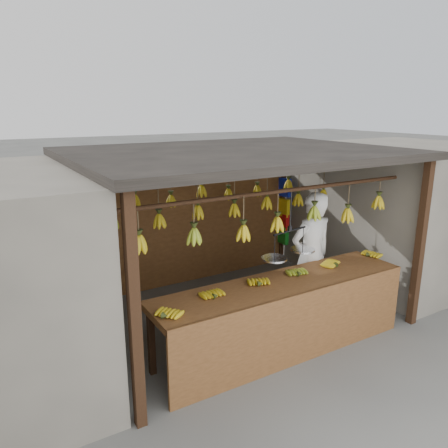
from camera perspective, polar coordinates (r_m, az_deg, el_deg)
ground at (r=6.56m, az=1.37°, el=-11.63°), size 80.00×80.00×0.00m
stall at (r=6.22m, az=-0.13°, el=6.04°), size 4.30×3.30×2.40m
neighbor_right at (r=8.54m, az=22.35°, el=1.80°), size 3.00×3.00×2.30m
counter at (r=5.35m, az=8.36°, el=-9.94°), size 3.48×0.76×0.96m
hanging_bananas at (r=6.01m, az=1.38°, el=2.22°), size 3.63×2.24×0.40m
balance_scale at (r=5.42m, az=8.48°, el=-3.53°), size 0.81×0.39×0.82m
vendor at (r=6.26m, az=11.28°, el=-4.14°), size 0.68×0.45×1.84m
bag_bundles at (r=8.32m, az=7.82°, el=1.41°), size 0.08×0.26×1.26m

